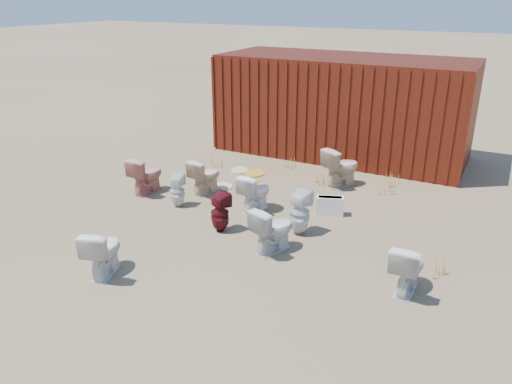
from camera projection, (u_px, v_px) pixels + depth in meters
The scene contains 22 objects.
ground at pixel (240, 233), 8.50m from camera, with size 100.00×100.00×0.00m, color brown.
shipping_container at pixel (343, 106), 12.32m from camera, with size 6.00×2.40×2.40m, color #4B110C.
toilet_front_a at pixel (103, 251), 7.17m from camera, with size 0.41×0.72×0.73m, color white.
toilet_front_pink at pixel (146, 175), 10.11m from camera, with size 0.43×0.75×0.77m, color tan.
toilet_front_c at pixel (273, 229), 7.81m from camera, with size 0.42×0.74×0.76m, color silver.
toilet_front_maroon at pixel (220, 213), 8.47m from camera, with size 0.31×0.32×0.69m, color #530E13.
toilet_front_e at pixel (408, 267), 6.75m from camera, with size 0.41×0.72×0.74m, color silver.
toilet_back_a at pixel (177, 191), 9.48m from camera, with size 0.28×0.29×0.63m, color white.
toilet_back_beige_left at pixel (205, 176), 10.10m from camera, with size 0.41×0.71×0.73m, color beige.
toilet_back_beige_right at pixel (341, 167), 10.47m from camera, with size 0.46×0.82×0.83m, color beige.
toilet_back_yellowlid at pixel (255, 192), 9.29m from camera, with size 0.41×0.71×0.73m, color white.
toilet_back_e at pixel (299, 212), 8.37m from camera, with size 0.35×0.36×0.78m, color silver.
yellow_lid at pixel (255, 173), 9.15m from camera, with size 0.37×0.46×0.03m, color gold.
loose_tank at pixel (330, 206), 9.17m from camera, with size 0.50×0.20×0.35m, color silver.
loose_lid_near at pixel (240, 170), 11.49m from camera, with size 0.38×0.49×0.02m, color beige.
loose_lid_far at pixel (224, 186), 10.56m from camera, with size 0.36×0.47×0.02m, color beige.
weed_clump_a at pixel (216, 161), 11.69m from camera, with size 0.36×0.36×0.28m, color tan.
weed_clump_b at pixel (317, 178), 10.65m from camera, with size 0.32×0.32×0.27m, color tan.
weed_clump_c at pixel (389, 186), 10.11m from camera, with size 0.36×0.36×0.33m, color tan.
weed_clump_d at pixel (290, 163), 11.61m from camera, with size 0.30×0.30×0.23m, color tan.
weed_clump_e at pixel (393, 179), 10.57m from camera, with size 0.34×0.34×0.28m, color tan.
weed_clump_f at pixel (440, 268), 7.19m from camera, with size 0.28×0.28×0.26m, color tan.
Camera 1 is at (3.80, -6.62, 3.83)m, focal length 35.00 mm.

